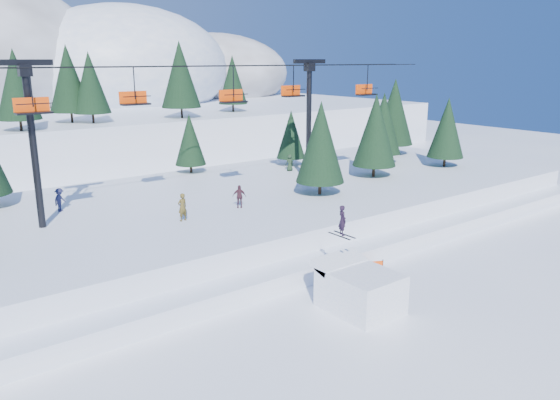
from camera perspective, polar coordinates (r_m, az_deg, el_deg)
ground at (r=27.49m, az=6.61°, el=-13.33°), size 160.00×160.00×0.00m
mid_shelf at (r=40.87m, az=-11.12°, el=-2.16°), size 70.00×22.00×2.50m
berm at (r=32.89m, az=-3.15°, el=-7.36°), size 70.00×6.00×1.10m
jump_kicker at (r=29.21m, az=8.23°, el=-9.10°), size 3.12×4.35×5.33m
chairlift at (r=40.24m, az=-9.33°, el=9.39°), size 46.00×3.21×10.28m
conifer_stand at (r=40.46m, az=-11.06°, el=5.65°), size 62.90×17.29×9.08m
distant_skiers at (r=39.33m, az=-14.45°, el=0.14°), size 30.04×9.21×1.85m
banner_near at (r=33.75m, az=8.48°, el=-6.94°), size 2.61×1.22×0.90m
banner_far at (r=36.18m, az=9.76°, el=-5.49°), size 2.77×0.78×0.90m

